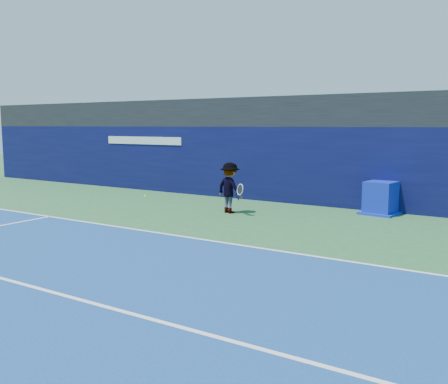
{
  "coord_description": "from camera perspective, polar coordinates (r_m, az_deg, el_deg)",
  "views": [
    {
      "loc": [
        8.88,
        -7.76,
        3.07
      ],
      "look_at": [
        0.58,
        5.2,
        1.0
      ],
      "focal_mm": 40.0,
      "sensor_mm": 36.0,
      "label": 1
    }
  ],
  "objects": [
    {
      "name": "equipment_cart",
      "position": [
        18.11,
        17.45,
        -0.8
      ],
      "size": [
        1.33,
        1.33,
        1.14
      ],
      "color": "#0C1DB0",
      "rests_on": "ground"
    },
    {
      "name": "back_wall_assembly",
      "position": [
        20.37,
        6.68,
        3.19
      ],
      "size": [
        36.0,
        1.03,
        3.0
      ],
      "color": "#0A0D3A",
      "rests_on": "ground"
    },
    {
      "name": "tennis_ball",
      "position": [
        16.95,
        -9.01,
        -0.43
      ],
      "size": [
        0.07,
        0.07,
        0.07
      ],
      "color": "#DFFB1B",
      "rests_on": "ground"
    },
    {
      "name": "service_line",
      "position": [
        11.02,
        -23.69,
        -9.14
      ],
      "size": [
        24.0,
        0.1,
        0.01
      ],
      "primitive_type": "cube",
      "color": "white",
      "rests_on": "ground"
    },
    {
      "name": "ground",
      "position": [
        12.18,
        -15.8,
        -7.23
      ],
      "size": [
        80.0,
        80.0,
        0.0
      ],
      "primitive_type": "plane",
      "color": "#2C6234",
      "rests_on": "ground"
    },
    {
      "name": "tennis_player",
      "position": [
        17.46,
        0.69,
        0.47
      ],
      "size": [
        1.39,
        0.95,
        1.77
      ],
      "color": "white",
      "rests_on": "ground"
    },
    {
      "name": "stadium_band",
      "position": [
        21.21,
        7.98,
        9.02
      ],
      "size": [
        36.0,
        3.0,
        1.2
      ],
      "primitive_type": "cube",
      "color": "black",
      "rests_on": "back_wall_assembly"
    },
    {
      "name": "baseline",
      "position": [
        14.28,
        -6.75,
        -4.77
      ],
      "size": [
        24.0,
        0.1,
        0.01
      ],
      "primitive_type": "cube",
      "color": "white",
      "rests_on": "ground"
    }
  ]
}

